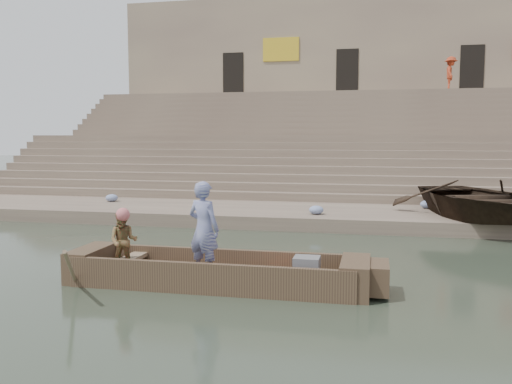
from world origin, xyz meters
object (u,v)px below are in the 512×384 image
(rowing_man, at_px, (124,241))
(pedestrian, at_px, (451,73))
(standing_man, at_px, (204,229))
(beached_rowboat, at_px, (477,199))
(television, at_px, (306,268))
(main_rowboat, at_px, (216,280))

(rowing_man, height_order, pedestrian, pedestrian)
(standing_man, bearing_deg, beached_rowboat, -108.93)
(television, height_order, pedestrian, pedestrian)
(beached_rowboat, relative_size, pedestrian, 3.06)
(pedestrian, bearing_deg, main_rowboat, 168.94)
(main_rowboat, height_order, standing_man, standing_man)
(television, xyz_separation_m, beached_rowboat, (4.09, 7.25, 0.54))
(main_rowboat, xyz_separation_m, television, (1.68, 0.00, 0.31))
(rowing_man, height_order, television, rowing_man)
(beached_rowboat, bearing_deg, standing_man, -145.77)
(pedestrian, bearing_deg, standing_man, 168.68)
(standing_man, distance_m, rowing_man, 1.64)
(television, distance_m, pedestrian, 22.86)
(main_rowboat, xyz_separation_m, rowing_man, (-1.78, -0.13, 0.68))
(beached_rowboat, bearing_deg, pedestrian, 69.20)
(main_rowboat, xyz_separation_m, pedestrian, (6.68, 21.58, 5.97))
(television, bearing_deg, rowing_man, -177.85)
(rowing_man, bearing_deg, television, -10.56)
(main_rowboat, relative_size, pedestrian, 2.83)
(rowing_man, xyz_separation_m, television, (3.46, 0.13, -0.37))
(main_rowboat, height_order, pedestrian, pedestrian)
(standing_man, xyz_separation_m, beached_rowboat, (5.94, 7.44, -0.13))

